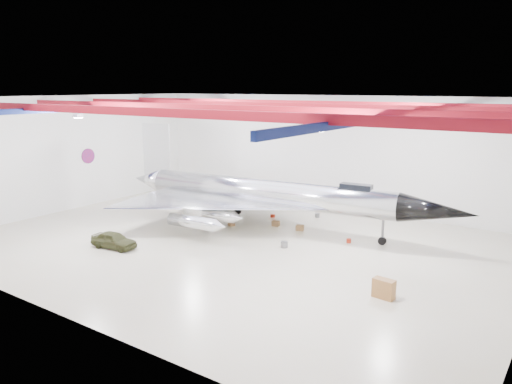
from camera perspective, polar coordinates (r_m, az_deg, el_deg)
The scene contains 17 objects.
floor at distance 38.47m, azimuth -2.36°, elevation -5.94°, with size 40.00×40.00×0.00m, color #C1B89A.
wall_back at distance 49.80m, azimuth 8.07°, elevation 4.56°, with size 40.00×40.00×0.00m, color silver.
wall_left at distance 51.62m, azimuth -20.48°, elevation 4.18°, with size 30.00×30.00×0.00m, color silver.
ceiling at distance 36.61m, azimuth -2.50°, elevation 10.66°, with size 40.00×40.00×0.00m, color #0A0F38.
ceiling_structure at distance 36.64m, azimuth -2.49°, elevation 9.61°, with size 39.50×29.50×1.08m.
wall_roundel at distance 52.79m, azimuth -18.63°, elevation 3.92°, with size 1.50×1.50×0.10m, color #B21414.
jet_aircraft at distance 42.06m, azimuth 1.11°, elevation -0.47°, with size 30.93×19.53×8.44m.
jeep at distance 38.80m, azimuth -15.94°, elevation -5.30°, with size 1.46×3.64×1.24m, color #35371B.
desk at distance 29.79m, azimuth 14.39°, elevation -10.64°, with size 1.23×0.62×1.13m, color brown.
crate_ply at distance 43.33m, azimuth -2.83°, elevation -3.61°, with size 0.57×0.45×0.40m, color olive.
toolbox_red at distance 46.08m, azimuth 1.93°, elevation -2.73°, with size 0.40×0.32×0.28m, color #A12310.
engine_drum at distance 37.59m, azimuth 3.24°, elevation -6.01°, with size 0.52×0.52×0.47m, color #59595B.
parts_bin at distance 42.05m, azimuth 5.03°, elevation -4.09°, with size 0.65×0.52×0.45m, color olive.
crate_small at distance 47.25m, azimuth -2.45°, elevation -2.37°, with size 0.38×0.31×0.27m, color #59595B.
tool_chest at distance 39.31m, azimuth 10.56°, elevation -5.50°, with size 0.36×0.36×0.32m, color #A12310.
oil_barrel at distance 43.24m, azimuth 2.28°, elevation -3.62°, with size 0.61×0.49×0.43m, color olive.
spares_box at distance 46.35m, azimuth 7.02°, elevation -2.65°, with size 0.44×0.44×0.40m, color #59595B.
Camera 1 is at (22.11, -29.17, 11.84)m, focal length 35.00 mm.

